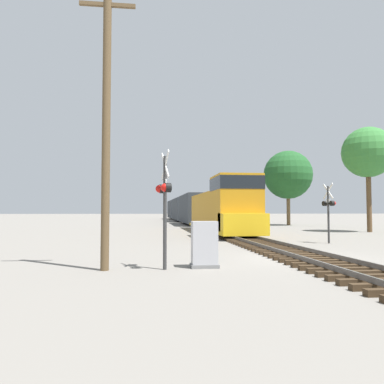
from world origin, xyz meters
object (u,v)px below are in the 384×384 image
object	(u,v)px
relay_cabinet	(204,245)
tree_far_right	(368,153)
crossing_signal_far	(329,207)
tree_mid_background	(288,175)
freight_train	(189,210)
utility_pole	(106,121)
crossing_signal_near	(164,196)

from	to	relation	value
relay_cabinet	tree_far_right	distance (m)	26.04
crossing_signal_far	tree_far_right	distance (m)	14.38
tree_mid_background	freight_train	bearing A→B (deg)	143.01
relay_cabinet	utility_pole	xyz separation A→B (m)	(-3.21, -0.23, 3.99)
utility_pole	tree_mid_background	world-z (taller)	tree_mid_background
tree_far_right	tree_mid_background	bearing A→B (deg)	95.18
utility_pole	tree_far_right	xyz separation A→B (m)	(20.62, 18.57, 2.23)
freight_train	utility_pole	xyz separation A→B (m)	(-7.37, -42.82, 2.72)
freight_train	crossing_signal_near	xyz separation A→B (m)	(-5.51, -42.88, 0.32)
tree_far_right	crossing_signal_near	bearing A→B (deg)	-135.20
crossing_signal_near	relay_cabinet	bearing A→B (deg)	90.05
relay_cabinet	utility_pole	size ratio (longest dim) A/B	0.17
tree_far_right	utility_pole	bearing A→B (deg)	-138.00
relay_cabinet	utility_pole	world-z (taller)	utility_pole
crossing_signal_near	tree_mid_background	distance (m)	38.35
tree_far_right	crossing_signal_far	bearing A→B (deg)	-131.14
crossing_signal_near	relay_cabinet	distance (m)	2.10
freight_train	utility_pole	size ratio (longest dim) A/B	7.11
utility_pole	tree_mid_background	distance (m)	39.00
relay_cabinet	tree_far_right	size ratio (longest dim) A/B	0.17
crossing_signal_near	tree_far_right	world-z (taller)	tree_far_right
relay_cabinet	tree_far_right	bearing A→B (deg)	46.50
crossing_signal_far	utility_pole	xyz separation A→B (m)	(-11.72, -8.38, 2.65)
crossing_signal_near	relay_cabinet	world-z (taller)	crossing_signal_near
utility_pole	freight_train	bearing A→B (deg)	80.23
freight_train	tree_mid_background	xyz separation A→B (m)	(11.86, -8.93, 4.42)
crossing_signal_near	tree_far_right	size ratio (longest dim) A/B	0.41
crossing_signal_far	tree_far_right	xyz separation A→B (m)	(8.90, 10.19, 4.88)
crossing_signal_far	tree_mid_background	world-z (taller)	tree_mid_background
crossing_signal_near	utility_pole	world-z (taller)	utility_pole
relay_cabinet	tree_mid_background	bearing A→B (deg)	64.55
crossing_signal_near	tree_far_right	bearing A→B (deg)	122.83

